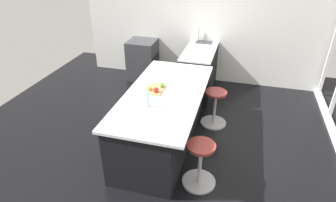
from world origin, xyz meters
TOP-DOWN VIEW (x-y plane):
  - ground_plane at (0.00, 0.00)m, footprint 6.85×6.85m
  - interior_partition_left at (-2.64, 0.00)m, footprint 0.15×5.11m
  - sink_cabinet at (-2.29, 0.12)m, footprint 1.97×0.60m
  - oven_range at (-2.29, -1.21)m, footprint 0.60×0.61m
  - kitchen_island at (-0.08, -0.11)m, footprint 2.28×1.08m
  - stool_by_window at (-0.81, 0.60)m, footprint 0.44×0.44m
  - stool_middle at (0.64, 0.60)m, footprint 0.44×0.44m
  - cutting_board at (-0.14, -0.22)m, footprint 0.36×0.24m
  - apple_green at (-0.20, -0.14)m, footprint 0.07×0.07m
  - apple_red at (-0.02, -0.18)m, footprint 0.08×0.08m
  - apple_yellow at (-0.06, -0.29)m, footprint 0.07×0.07m
  - water_bottle at (0.34, -0.18)m, footprint 0.06×0.06m

SIDE VIEW (x-z plane):
  - ground_plane at x=0.00m, z-range 0.00..0.00m
  - stool_by_window at x=-0.81m, z-range -0.02..0.61m
  - stool_middle at x=0.64m, z-range -0.02..0.61m
  - oven_range at x=-2.29m, z-range 0.00..0.87m
  - kitchen_island at x=-0.08m, z-range 0.00..0.89m
  - sink_cabinet at x=-2.29m, z-range -0.13..1.05m
  - cutting_board at x=-0.14m, z-range 0.88..0.90m
  - apple_yellow at x=-0.06m, z-range 0.90..0.97m
  - apple_green at x=-0.20m, z-range 0.90..0.98m
  - apple_red at x=-0.02m, z-range 0.90..0.98m
  - water_bottle at x=0.34m, z-range 0.85..1.16m
  - interior_partition_left at x=-2.64m, z-range 0.00..2.80m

